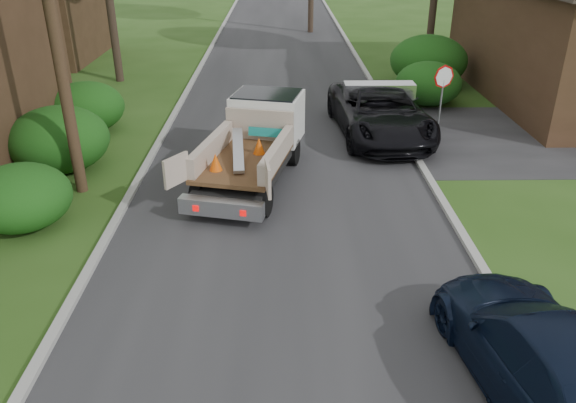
# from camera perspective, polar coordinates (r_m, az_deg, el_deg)

# --- Properties ---
(ground) EXTENTS (120.00, 120.00, 0.00)m
(ground) POSITION_cam_1_polar(r_m,az_deg,el_deg) (11.03, -0.14, -9.78)
(ground) COLOR #274914
(ground) RESTS_ON ground
(road) EXTENTS (8.00, 90.00, 0.02)m
(road) POSITION_cam_1_polar(r_m,az_deg,el_deg) (19.99, -0.52, 7.35)
(road) COLOR #28282B
(road) RESTS_ON ground
(curb_left) EXTENTS (0.20, 90.00, 0.12)m
(curb_left) POSITION_cam_1_polar(r_m,az_deg,el_deg) (20.37, -12.23, 7.28)
(curb_left) COLOR #9E9E99
(curb_left) RESTS_ON ground
(curb_right) EXTENTS (0.20, 90.00, 0.12)m
(curb_right) POSITION_cam_1_polar(r_m,az_deg,el_deg) (20.41, 11.16, 7.42)
(curb_right) COLOR #9E9E99
(curb_right) RESTS_ON ground
(stop_sign) EXTENTS (0.71, 0.32, 2.48)m
(stop_sign) POSITION_cam_1_polar(r_m,az_deg,el_deg) (19.27, 15.45, 11.19)
(stop_sign) COLOR slate
(stop_sign) RESTS_ON ground
(hedge_left_a) EXTENTS (2.34, 2.34, 1.53)m
(hedge_left_a) POSITION_cam_1_polar(r_m,az_deg,el_deg) (14.55, -25.53, 0.39)
(hedge_left_a) COLOR #134510
(hedge_left_a) RESTS_ON ground
(hedge_left_b) EXTENTS (2.86, 2.86, 1.87)m
(hedge_left_b) POSITION_cam_1_polar(r_m,az_deg,el_deg) (17.58, -22.26, 5.87)
(hedge_left_b) COLOR #134510
(hedge_left_b) RESTS_ON ground
(hedge_left_c) EXTENTS (2.60, 2.60, 1.70)m
(hedge_left_c) POSITION_cam_1_polar(r_m,az_deg,el_deg) (20.84, -19.83, 9.03)
(hedge_left_c) COLOR #134510
(hedge_left_c) RESTS_ON ground
(hedge_right_a) EXTENTS (2.60, 2.60, 1.70)m
(hedge_right_a) POSITION_cam_1_polar(r_m,az_deg,el_deg) (23.39, 14.07, 11.55)
(hedge_right_a) COLOR #134510
(hedge_right_a) RESTS_ON ground
(hedge_right_b) EXTENTS (3.38, 3.38, 2.21)m
(hedge_right_b) POSITION_cam_1_polar(r_m,az_deg,el_deg) (26.33, 14.09, 13.72)
(hedge_right_b) COLOR #134510
(hedge_right_b) RESTS_ON ground
(flatbed_truck) EXTENTS (3.48, 5.85, 2.08)m
(flatbed_truck) POSITION_cam_1_polar(r_m,az_deg,el_deg) (16.08, -3.00, 6.78)
(flatbed_truck) COLOR black
(flatbed_truck) RESTS_ON ground
(black_pickup) EXTENTS (3.22, 6.21, 1.67)m
(black_pickup) POSITION_cam_1_polar(r_m,az_deg,el_deg) (19.40, 9.30, 9.00)
(black_pickup) COLOR black
(black_pickup) RESTS_ON ground
(navy_suv) EXTENTS (2.59, 5.08, 1.41)m
(navy_suv) POSITION_cam_1_polar(r_m,az_deg,el_deg) (9.48, 24.50, -14.17)
(navy_suv) COLOR black
(navy_suv) RESTS_ON ground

